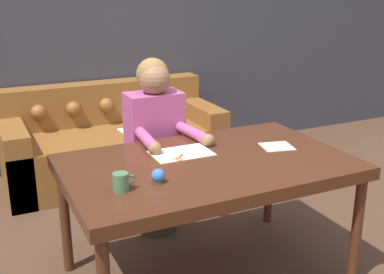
# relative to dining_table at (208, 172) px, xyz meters

# --- Properties ---
(ground_plane) EXTENTS (16.00, 16.00, 0.00)m
(ground_plane) POSITION_rel_dining_table_xyz_m (0.08, 0.04, -0.68)
(ground_plane) COLOR #4C3323
(wall_back) EXTENTS (8.00, 0.06, 2.60)m
(wall_back) POSITION_rel_dining_table_xyz_m (0.08, 2.23, 0.62)
(wall_back) COLOR #383842
(wall_back) RESTS_ON ground_plane
(dining_table) EXTENTS (1.58, 0.99, 0.74)m
(dining_table) POSITION_rel_dining_table_xyz_m (0.00, 0.00, 0.00)
(dining_table) COLOR #472314
(dining_table) RESTS_ON ground_plane
(couch) EXTENTS (1.89, 0.85, 0.82)m
(couch) POSITION_rel_dining_table_xyz_m (-0.03, 1.80, -0.38)
(couch) COLOR brown
(couch) RESTS_ON ground_plane
(person) EXTENTS (0.43, 0.63, 1.23)m
(person) POSITION_rel_dining_table_xyz_m (-0.05, 0.66, -0.05)
(person) COLOR #33281E
(person) RESTS_ON ground_plane
(pattern_paper_main) EXTENTS (0.35, 0.24, 0.00)m
(pattern_paper_main) POSITION_rel_dining_table_xyz_m (-0.08, 0.17, 0.07)
(pattern_paper_main) COLOR beige
(pattern_paper_main) RESTS_ON dining_table
(pattern_paper_offcut) EXTENTS (0.21, 0.20, 0.00)m
(pattern_paper_offcut) POSITION_rel_dining_table_xyz_m (0.49, 0.03, 0.07)
(pattern_paper_offcut) COLOR beige
(pattern_paper_offcut) RESTS_ON dining_table
(scissors) EXTENTS (0.17, 0.17, 0.01)m
(scissors) POSITION_rel_dining_table_xyz_m (-0.12, 0.12, 0.07)
(scissors) COLOR silver
(scissors) RESTS_ON dining_table
(mug) EXTENTS (0.11, 0.08, 0.09)m
(mug) POSITION_rel_dining_table_xyz_m (-0.56, -0.18, 0.11)
(mug) COLOR #47704C
(mug) RESTS_ON dining_table
(pin_cushion) EXTENTS (0.07, 0.07, 0.07)m
(pin_cushion) POSITION_rel_dining_table_xyz_m (-0.36, -0.16, 0.10)
(pin_cushion) COLOR #4C3828
(pin_cushion) RESTS_ON dining_table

